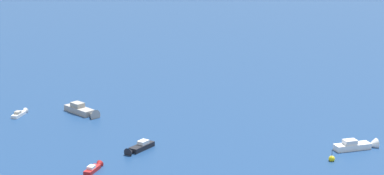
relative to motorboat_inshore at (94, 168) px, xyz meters
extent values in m
cube|color=#B21E1E|center=(0.45, 0.54, -0.07)|extent=(3.62, 3.96, 0.65)
cone|color=#B21E1E|center=(-1.15, -1.37, -0.07)|extent=(1.67, 1.64, 1.30)
cube|color=silver|center=(0.65, 0.77, 0.50)|extent=(1.72, 1.76, 0.49)
cube|color=white|center=(-45.97, 6.35, 0.14)|extent=(6.78, 2.52, 1.07)
cone|color=white|center=(-50.05, 6.59, 0.14)|extent=(1.83, 2.23, 2.13)
cube|color=silver|center=(-45.47, 6.32, 1.07)|extent=(2.43, 1.84, 0.80)
cube|color=black|center=(-10.66, -7.28, 0.04)|extent=(5.49, 4.57, 0.88)
cone|color=black|center=(-7.92, -5.36, 0.04)|extent=(2.15, 2.24, 1.75)
cube|color=silver|center=(-11.00, -7.52, 0.81)|extent=(2.37, 2.25, 0.66)
cube|color=white|center=(6.78, -35.74, -0.07)|extent=(3.51, 4.01, 0.65)
cone|color=white|center=(5.26, -37.71, -0.07)|extent=(1.66, 1.62, 1.30)
cube|color=gray|center=(6.96, -35.50, 0.50)|extent=(1.69, 1.76, 0.49)
cube|color=#9E9993|center=(-5.38, -33.59, 0.21)|extent=(5.13, 7.87, 1.20)
cone|color=#9E9993|center=(-7.16, -29.34, 0.21)|extent=(2.97, 2.71, 2.41)
cube|color=gray|center=(-5.16, -34.11, 1.26)|extent=(2.80, 3.18, 0.90)
sphere|color=yellow|center=(-39.44, 10.28, -0.01)|extent=(1.10, 1.10, 1.10)
cylinder|color=black|center=(-39.44, 10.28, 1.04)|extent=(0.08, 0.08, 1.00)
camera|label=1|loc=(29.68, 123.36, 47.44)|focal=75.00mm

